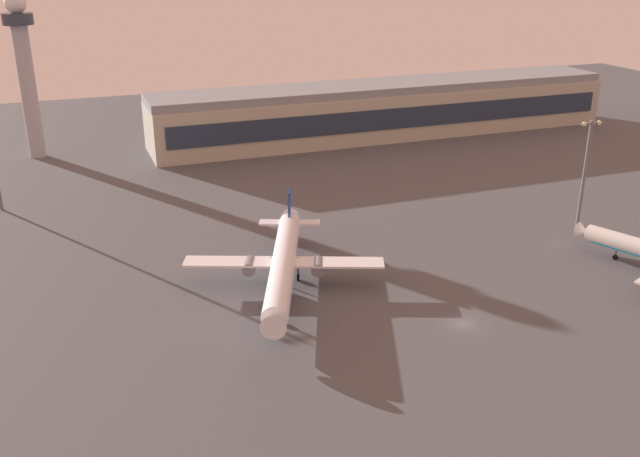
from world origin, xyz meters
TOP-DOWN VIEW (x-y plane):
  - ground_plane at (0.00, 0.00)m, footprint 416.00×416.00m
  - terminal_building at (40.62, 113.68)m, footprint 145.79×22.40m
  - control_tower at (-61.99, 125.84)m, footprint 8.00×8.00m
  - airplane_far_stand at (-22.31, 22.93)m, footprint 33.96×43.06m
  - apron_light_central at (41.93, 24.74)m, footprint 4.80×0.90m

SIDE VIEW (x-z plane):
  - ground_plane at x=0.00m, z-range 0.00..0.00m
  - airplane_far_stand at x=-22.31m, z-range -1.41..10.13m
  - terminal_building at x=40.62m, z-range -0.11..16.29m
  - apron_light_central at x=41.93m, z-range 1.81..25.59m
  - control_tower at x=-61.99m, z-range 3.24..47.62m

